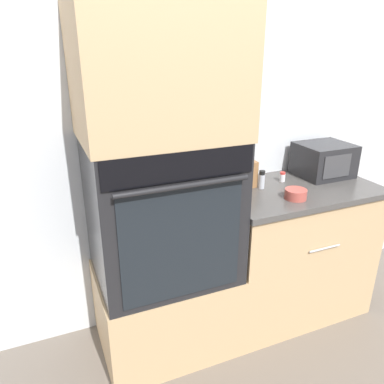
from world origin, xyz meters
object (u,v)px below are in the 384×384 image
Objects in this scene: wall_oven at (163,209)px; bowl at (296,194)px; condiment_jar_near at (282,177)px; condiment_jar_far at (262,180)px; microwave at (324,160)px; knife_block at (245,173)px; condiment_jar_mid at (225,176)px.

bowl is (0.76, -0.16, 0.03)m from wall_oven.
condiment_jar_far is at bearing -164.55° from condiment_jar_near.
microwave is 0.33m from condiment_jar_near.
condiment_jar_near is at bearing 7.84° from wall_oven.
condiment_jar_far is at bearing -42.79° from knife_block.
condiment_jar_mid is at bearing 172.62° from microwave.
condiment_jar_far is at bearing -37.96° from condiment_jar_mid.
condiment_jar_near is 0.39m from condiment_jar_mid.
bowl is 1.09× the size of condiment_jar_mid.
condiment_jar_near is at bearing 69.27° from bowl.
condiment_jar_mid is (-0.38, 0.09, 0.03)m from condiment_jar_near.
bowl is 0.29m from condiment_jar_near.
microwave is at bearing -2.18° from knife_block.
knife_block is at bearing -33.70° from condiment_jar_mid.
knife_block is (0.59, 0.14, 0.08)m from wall_oven.
microwave is at bearing -0.68° from condiment_jar_near.
knife_block is at bearing 176.06° from condiment_jar_near.
condiment_jar_mid is at bearing 22.77° from wall_oven.
microwave is (1.19, 0.12, 0.11)m from wall_oven.
microwave is 2.70× the size of bowl.
wall_oven reaches higher than condiment_jar_far.
condiment_jar_mid is 0.23m from condiment_jar_far.
wall_oven reaches higher than knife_block.
knife_block is 3.32× the size of condiment_jar_near.
bowl is (-0.43, -0.27, -0.08)m from microwave.
condiment_jar_mid is at bearing 126.78° from bowl.
condiment_jar_near is at bearing -12.97° from condiment_jar_mid.
condiment_jar_mid reaches higher than bowl.
condiment_jar_mid is (-0.27, 0.36, 0.03)m from bowl.
bowl is at bearing -53.22° from condiment_jar_mid.
bowl is 1.11× the size of condiment_jar_far.
microwave is 0.52m from condiment_jar_far.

